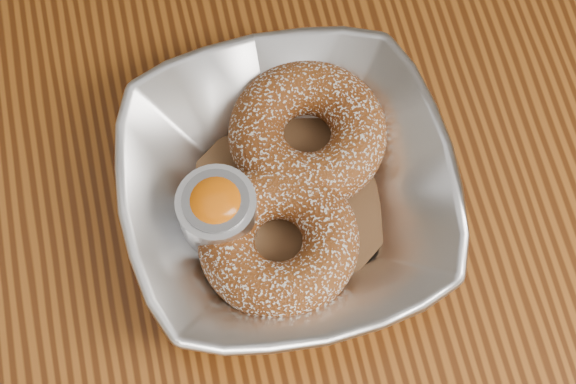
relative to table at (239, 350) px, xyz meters
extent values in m
cube|color=brown|center=(0.00, 0.00, 0.08)|extent=(1.20, 0.80, 0.04)
imported|color=silver|center=(0.06, 0.08, 0.13)|extent=(0.23, 0.23, 0.06)
cube|color=brown|center=(0.06, 0.08, 0.11)|extent=(0.20, 0.20, 0.00)
torus|color=brown|center=(0.08, 0.12, 0.13)|extent=(0.13, 0.13, 0.04)
torus|color=brown|center=(0.04, 0.04, 0.13)|extent=(0.13, 0.13, 0.04)
cylinder|color=silver|center=(0.01, 0.07, 0.13)|extent=(0.06, 0.06, 0.05)
cylinder|color=gray|center=(0.01, 0.07, 0.14)|extent=(0.05, 0.05, 0.05)
ellipsoid|color=#FF6B07|center=(0.01, 0.07, 0.15)|extent=(0.04, 0.04, 0.03)
camera|label=1|loc=(0.01, -0.15, 0.71)|focal=55.00mm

